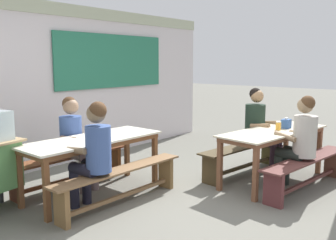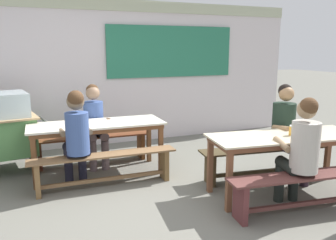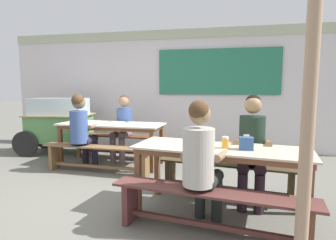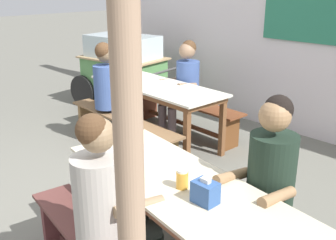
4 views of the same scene
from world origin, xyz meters
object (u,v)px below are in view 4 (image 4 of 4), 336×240
object	(u,v)px
person_center_facing	(183,83)
person_left_back_turned	(111,87)
dining_table_far	(156,90)
condiment_jar	(182,179)
bench_near_back	(234,217)
wooden_support_post	(131,210)
bench_far_back	(185,111)
tissue_box	(205,192)
dining_table_near	(180,193)
food_cart	(123,66)
bench_far_front	(123,129)
person_near_front	(110,201)
person_right_near_table	(263,185)

from	to	relation	value
person_center_facing	person_left_back_turned	bearing A→B (deg)	-114.30
dining_table_far	condiment_jar	distance (m)	2.56
bench_near_back	person_center_facing	bearing A→B (deg)	143.19
person_center_facing	wooden_support_post	distance (m)	3.86
bench_far_back	person_center_facing	world-z (taller)	person_center_facing
person_left_back_turned	tissue_box	world-z (taller)	person_left_back_turned
dining_table_near	food_cart	world-z (taller)	food_cart
bench_far_back	person_center_facing	bearing A→B (deg)	-68.58
dining_table_near	bench_far_front	bearing A→B (deg)	152.12
dining_table_near	bench_far_front	xyz separation A→B (m)	(-1.97, 1.04, -0.37)
person_near_front	condiment_jar	size ratio (longest dim) A/B	10.32
condiment_jar	dining_table_near	bearing A→B (deg)	145.04
bench_near_back	dining_table_far	bearing A→B (deg)	152.61
condiment_jar	person_center_facing	bearing A→B (deg)	134.11
dining_table_far	person_near_front	world-z (taller)	person_near_front
dining_table_far	bench_far_front	world-z (taller)	dining_table_far
dining_table_far	bench_far_front	size ratio (longest dim) A/B	0.99
dining_table_far	person_right_near_table	distance (m)	2.58
dining_table_far	person_left_back_turned	size ratio (longest dim) A/B	1.47
dining_table_far	tissue_box	world-z (taller)	tissue_box
bench_near_back	person_center_facing	world-z (taller)	person_center_facing
dining_table_near	bench_far_back	xyz separation A→B (m)	(-1.93, 2.06, -0.37)
dining_table_far	condiment_jar	bearing A→B (deg)	-38.40
person_near_front	person_right_near_table	xyz separation A→B (m)	(0.52, 0.81, 0.01)
bench_near_back	wooden_support_post	size ratio (longest dim) A/B	0.73
person_right_near_table	dining_table_far	bearing A→B (deg)	153.25
dining_table_far	person_right_near_table	size ratio (longest dim) A/B	1.44
dining_table_far	wooden_support_post	world-z (taller)	wooden_support_post
bench_near_back	person_near_front	size ratio (longest dim) A/B	1.40
bench_near_back	food_cart	size ratio (longest dim) A/B	1.04
dining_table_far	person_left_back_turned	bearing A→B (deg)	-128.33
bench_far_back	wooden_support_post	distance (m)	4.01
bench_near_back	person_left_back_turned	world-z (taller)	person_left_back_turned
bench_near_back	condiment_jar	distance (m)	0.74
dining_table_far	bench_far_front	xyz separation A→B (m)	(-0.02, -0.51, -0.38)
person_right_near_table	tissue_box	world-z (taller)	person_right_near_table
dining_table_far	person_right_near_table	xyz separation A→B (m)	(2.30, -1.16, 0.05)
bench_far_front	person_right_near_table	world-z (taller)	person_right_near_table
dining_table_near	bench_near_back	size ratio (longest dim) A/B	1.09
dining_table_near	tissue_box	world-z (taller)	tissue_box
dining_table_near	person_center_facing	distance (m)	2.74
person_right_near_table	condiment_jar	distance (m)	0.53
bench_near_back	person_right_near_table	xyz separation A→B (m)	(0.29, -0.12, 0.43)
bench_far_back	person_right_near_table	bearing A→B (deg)	-36.16
food_cart	person_right_near_table	xyz separation A→B (m)	(3.73, -1.75, 0.05)
food_cart	person_center_facing	distance (m)	1.48
dining_table_far	person_right_near_table	bearing A→B (deg)	-26.75
bench_far_front	wooden_support_post	world-z (taller)	wooden_support_post
bench_far_front	person_center_facing	world-z (taller)	person_center_facing
dining_table_far	bench_near_back	world-z (taller)	dining_table_far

